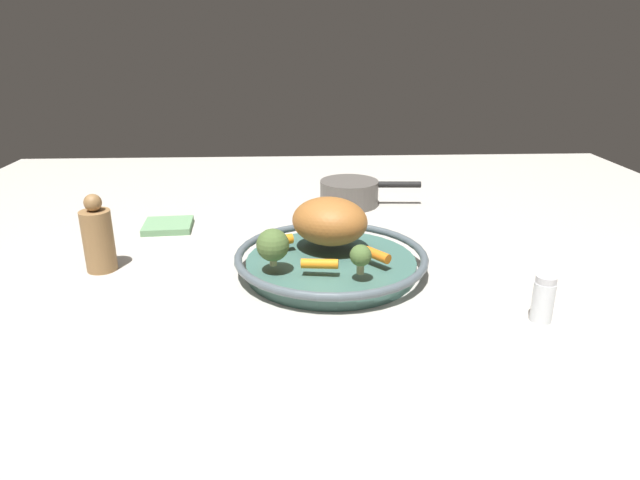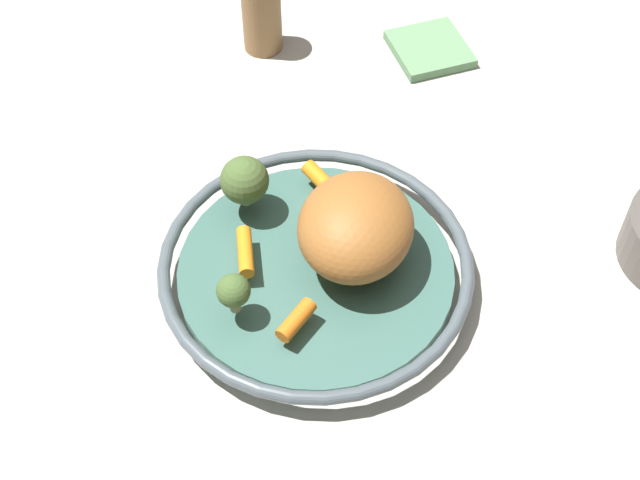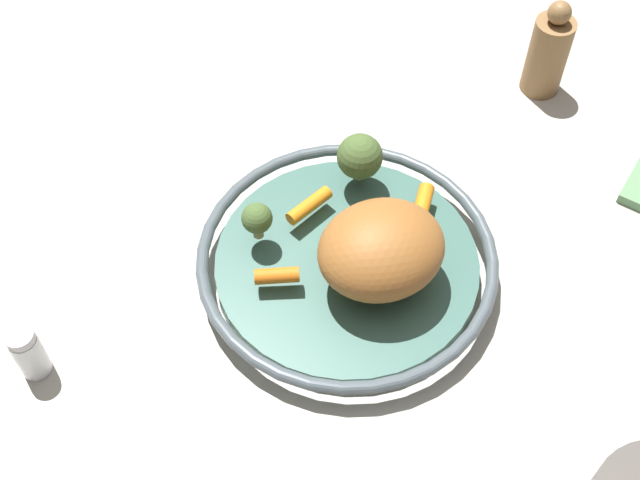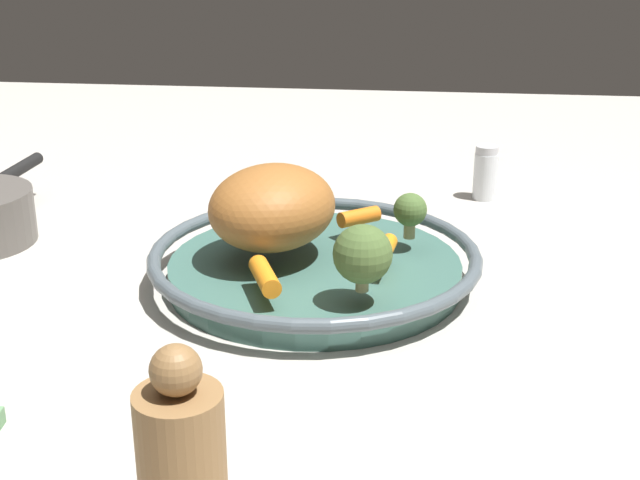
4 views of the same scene
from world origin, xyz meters
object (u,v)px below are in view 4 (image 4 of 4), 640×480
(pepper_mill, at_px, (182,467))
(broccoli_floret_small, at_px, (410,211))
(serving_bowl, at_px, (315,265))
(salt_shaker, at_px, (486,173))
(baby_carrot_back, at_px, (384,252))
(roast_chicken_piece, at_px, (272,207))
(baby_carrot_center, at_px, (359,217))
(broccoli_floret_mid, at_px, (363,254))
(baby_carrot_right, at_px, (265,276))

(pepper_mill, bearing_deg, broccoli_floret_small, 164.45)
(serving_bowl, height_order, salt_shaker, salt_shaker)
(baby_carrot_back, xyz_separation_m, pepper_mill, (0.40, -0.11, 0.01))
(baby_carrot_back, bearing_deg, salt_shaker, 159.77)
(broccoli_floret_small, xyz_separation_m, pepper_mill, (0.47, -0.13, -0.01))
(roast_chicken_piece, xyz_separation_m, salt_shaker, (-0.31, 0.24, -0.05))
(serving_bowl, bearing_deg, baby_carrot_center, 152.30)
(broccoli_floret_small, bearing_deg, pepper_mill, -15.55)
(serving_bowl, height_order, broccoli_floret_mid, broccoli_floret_mid)
(roast_chicken_piece, xyz_separation_m, pepper_mill, (0.42, 0.01, -0.02))
(broccoli_floret_small, bearing_deg, serving_bowl, -66.99)
(broccoli_floret_small, relative_size, salt_shaker, 0.67)
(broccoli_floret_mid, bearing_deg, broccoli_floret_small, 163.97)
(baby_carrot_right, distance_m, broccoli_floret_small, 0.20)
(baby_carrot_back, relative_size, pepper_mill, 0.43)
(baby_carrot_back, relative_size, baby_carrot_right, 0.97)
(baby_carrot_right, bearing_deg, serving_bowl, 160.43)
(baby_carrot_right, xyz_separation_m, broccoli_floret_mid, (0.00, 0.09, 0.03))
(baby_carrot_back, bearing_deg, roast_chicken_piece, -101.92)
(baby_carrot_center, bearing_deg, roast_chicken_piece, -47.85)
(roast_chicken_piece, bearing_deg, baby_carrot_right, 4.81)
(salt_shaker, xyz_separation_m, pepper_mill, (0.73, -0.23, 0.03))
(serving_bowl, xyz_separation_m, pepper_mill, (0.42, -0.03, 0.04))
(broccoli_floret_mid, height_order, pepper_mill, pepper_mill)
(baby_carrot_center, height_order, baby_carrot_right, same)
(baby_carrot_right, distance_m, pepper_mill, 0.32)
(serving_bowl, xyz_separation_m, baby_carrot_center, (-0.08, 0.04, 0.03))
(salt_shaker, bearing_deg, baby_carrot_back, -20.23)
(baby_carrot_center, bearing_deg, salt_shaker, 145.98)
(serving_bowl, relative_size, salt_shaker, 4.72)
(baby_carrot_center, distance_m, salt_shaker, 0.28)
(serving_bowl, distance_m, salt_shaker, 0.37)
(broccoli_floret_small, bearing_deg, roast_chicken_piece, -73.97)
(serving_bowl, distance_m, baby_carrot_back, 0.08)
(baby_carrot_center, height_order, broccoli_floret_small, broccoli_floret_small)
(broccoli_floret_mid, height_order, broccoli_floret_small, broccoli_floret_mid)
(salt_shaker, distance_m, pepper_mill, 0.77)
(serving_bowl, relative_size, broccoli_floret_small, 6.99)
(serving_bowl, xyz_separation_m, broccoli_floret_mid, (0.10, 0.06, 0.06))
(broccoli_floret_small, bearing_deg, baby_carrot_right, -43.22)
(baby_carrot_center, height_order, baby_carrot_back, baby_carrot_center)
(roast_chicken_piece, relative_size, salt_shaker, 1.93)
(serving_bowl, bearing_deg, baby_carrot_back, 71.82)
(roast_chicken_piece, xyz_separation_m, baby_carrot_right, (0.10, 0.01, -0.03))
(pepper_mill, bearing_deg, baby_carrot_back, 165.25)
(salt_shaker, relative_size, pepper_mill, 0.51)
(baby_carrot_back, height_order, broccoli_floret_mid, broccoli_floret_mid)
(baby_carrot_center, relative_size, broccoli_floret_small, 1.00)
(baby_carrot_center, xyz_separation_m, pepper_mill, (0.50, -0.07, 0.01))
(baby_carrot_back, bearing_deg, broccoli_floret_mid, -12.32)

